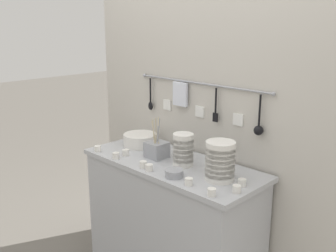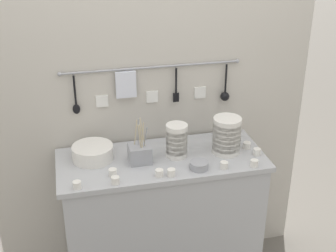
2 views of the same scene
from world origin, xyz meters
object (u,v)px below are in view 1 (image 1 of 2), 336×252
(cup_beside_plates, at_px, (242,183))
(bowl_stack_back_corner, at_px, (183,150))
(cup_back_right, at_px, (116,156))
(cup_front_right, at_px, (212,192))
(cutlery_caddy, at_px, (157,149))
(bowl_stack_tall_left, at_px, (220,161))
(cup_centre, at_px, (149,168))
(cup_by_caddy, at_px, (126,153))
(cup_edge_near, at_px, (143,164))
(plate_stack, at_px, (140,140))
(steel_mixing_bowl, at_px, (174,173))
(cup_front_left, at_px, (237,189))
(cup_edge_far, at_px, (189,182))
(cup_mid_row, at_px, (98,149))

(cup_beside_plates, bearing_deg, bowl_stack_back_corner, 179.07)
(cup_back_right, xyz_separation_m, cup_front_right, (0.77, 0.00, 0.00))
(cup_back_right, bearing_deg, cutlery_caddy, 50.61)
(cup_back_right, bearing_deg, bowl_stack_tall_left, 15.88)
(cup_centre, bearing_deg, cup_by_caddy, 166.62)
(bowl_stack_tall_left, relative_size, cup_edge_near, 4.98)
(plate_stack, distance_m, cup_back_right, 0.30)
(bowl_stack_tall_left, bearing_deg, cutlery_caddy, 178.98)
(cup_front_right, bearing_deg, plate_stack, 161.71)
(bowl_stack_tall_left, xyz_separation_m, cup_front_right, (0.10, -0.19, -0.09))
(cup_beside_plates, bearing_deg, steel_mixing_bowl, -155.06)
(bowl_stack_tall_left, distance_m, bowl_stack_back_corner, 0.29)
(cup_front_left, distance_m, cup_edge_far, 0.26)
(bowl_stack_back_corner, xyz_separation_m, cup_centre, (-0.08, -0.20, -0.08))
(cup_by_caddy, bearing_deg, cutlery_caddy, 35.31)
(cup_centre, bearing_deg, steel_mixing_bowl, 12.72)
(cup_by_caddy, bearing_deg, steel_mixing_bowl, -4.27)
(cup_edge_near, height_order, cup_by_caddy, same)
(plate_stack, xyz_separation_m, cup_mid_row, (-0.11, -0.29, -0.02))
(cup_back_right, xyz_separation_m, cup_centre, (0.30, 0.01, 0.00))
(cutlery_caddy, relative_size, cup_front_right, 6.04)
(cutlery_caddy, distance_m, cup_centre, 0.24)
(cup_by_caddy, distance_m, cup_front_right, 0.78)
(bowl_stack_tall_left, height_order, cup_by_caddy, bowl_stack_tall_left)
(cup_edge_far, bearing_deg, cup_mid_row, -178.72)
(cup_front_right, bearing_deg, bowl_stack_back_corner, 151.40)
(cup_by_caddy, bearing_deg, cup_edge_far, -5.99)
(bowl_stack_back_corner, distance_m, cup_front_right, 0.45)
(bowl_stack_back_corner, xyz_separation_m, cup_edge_near, (-0.14, -0.19, -0.08))
(bowl_stack_tall_left, bearing_deg, cup_by_caddy, -170.75)
(cup_by_caddy, bearing_deg, cup_front_right, -5.99)
(plate_stack, relative_size, cutlery_caddy, 0.88)
(cup_mid_row, xyz_separation_m, cup_front_right, (0.97, 0.00, 0.00))
(cup_centre, bearing_deg, plate_stack, 144.86)
(cup_front_left, distance_m, cup_mid_row, 1.04)
(cup_edge_far, distance_m, cup_mid_row, 0.80)
(cup_mid_row, bearing_deg, cup_back_right, 0.00)
(plate_stack, height_order, cup_by_caddy, plate_stack)
(cup_edge_near, distance_m, cup_beside_plates, 0.60)
(steel_mixing_bowl, bearing_deg, cutlery_caddy, 152.95)
(cup_centre, relative_size, cup_front_right, 1.00)
(cup_centre, bearing_deg, cup_front_right, -1.07)
(steel_mixing_bowl, height_order, cup_front_left, steel_mixing_bowl)
(cup_front_right, bearing_deg, cup_by_caddy, 174.01)
(bowl_stack_back_corner, distance_m, cup_centre, 0.23)
(plate_stack, distance_m, cup_by_caddy, 0.22)
(bowl_stack_tall_left, xyz_separation_m, cup_edge_near, (-0.44, -0.17, -0.09))
(cup_by_caddy, distance_m, cup_edge_far, 0.61)
(cup_centre, bearing_deg, cup_front_left, 11.70)
(cup_back_right, bearing_deg, cup_centre, 1.67)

